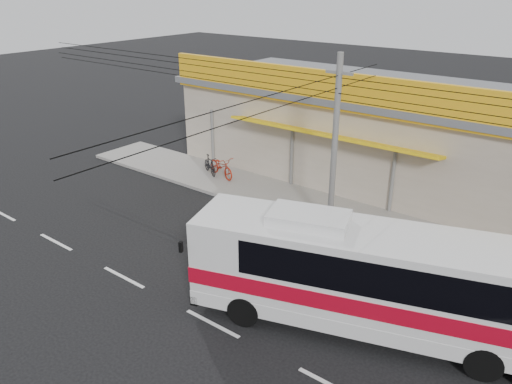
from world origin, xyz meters
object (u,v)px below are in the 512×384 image
(motorbike_dark, at_px, (210,165))
(motorbike_red, at_px, (221,166))
(utility_pole, at_px, (338,88))
(coach_bus, at_px, (395,278))

(motorbike_dark, bearing_deg, motorbike_red, -55.22)
(utility_pole, bearing_deg, coach_bus, -44.40)
(motorbike_dark, distance_m, utility_pole, 9.47)
(coach_bus, distance_m, motorbike_dark, 13.57)
(motorbike_red, bearing_deg, utility_pole, -85.26)
(motorbike_red, relative_size, motorbike_dark, 1.28)
(motorbike_red, height_order, utility_pole, utility_pole)
(coach_bus, relative_size, motorbike_dark, 7.05)
(motorbike_dark, bearing_deg, coach_bus, -87.56)
(motorbike_red, xyz_separation_m, utility_pole, (7.11, -1.73, 5.03))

